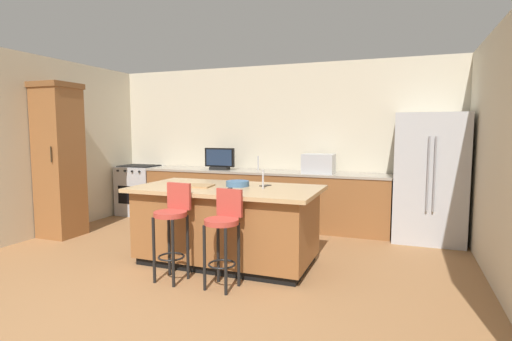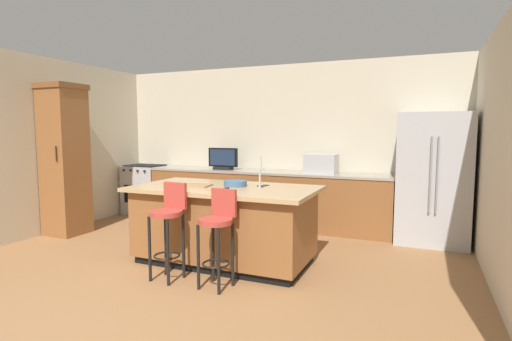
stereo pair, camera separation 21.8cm
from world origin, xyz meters
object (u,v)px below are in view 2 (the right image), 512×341
at_px(tv_monitor, 223,160).
at_px(bar_stool_right, 217,229).
at_px(fruit_bowl, 235,183).
at_px(cell_phone, 263,186).
at_px(cabinet_tower, 65,157).
at_px(cutting_board, 194,185).
at_px(microwave, 321,164).
at_px(tv_remote, 225,189).
at_px(refrigerator, 433,179).
at_px(kitchen_island, 225,224).
at_px(range_oven, 146,189).
at_px(bar_stool_left, 168,222).

height_order(tv_monitor, bar_stool_right, tv_monitor).
relative_size(fruit_bowl, cell_phone, 1.83).
relative_size(cabinet_tower, cutting_board, 5.83).
height_order(microwave, cutting_board, microwave).
bearing_deg(tv_remote, cell_phone, 54.19).
bearing_deg(tv_remote, tv_monitor, 110.83).
height_order(cell_phone, cutting_board, cutting_board).
xyz_separation_m(microwave, cell_phone, (-0.30, -1.67, -0.14)).
xyz_separation_m(microwave, fruit_bowl, (-0.60, -1.82, -0.12)).
bearing_deg(tv_monitor, refrigerator, -0.21).
relative_size(tv_monitor, cutting_board, 1.38).
xyz_separation_m(cell_phone, cutting_board, (-0.75, -0.34, 0.01)).
bearing_deg(kitchen_island, tv_monitor, 118.10).
bearing_deg(cell_phone, bar_stool_right, -76.55).
bearing_deg(range_oven, cell_phone, -28.46).
relative_size(kitchen_island, refrigerator, 1.20).
xyz_separation_m(cabinet_tower, cell_phone, (3.21, 0.02, -0.26)).
height_order(kitchen_island, cell_phone, cell_phone).
bearing_deg(tv_monitor, cell_phone, -49.33).
bearing_deg(microwave, cabinet_tower, -154.36).
distance_m(refrigerator, fruit_bowl, 2.80).
height_order(cabinet_tower, tv_remote, cabinet_tower).
xyz_separation_m(tv_monitor, cell_phone, (1.39, -1.61, -0.16)).
distance_m(refrigerator, bar_stool_left, 3.64).
distance_m(cell_phone, cutting_board, 0.82).
bearing_deg(tv_monitor, range_oven, 178.28).
xyz_separation_m(fruit_bowl, cutting_board, (-0.45, -0.19, -0.02)).
relative_size(fruit_bowl, cutting_board, 0.71).
distance_m(kitchen_island, microwave, 2.12).
xyz_separation_m(bar_stool_left, tv_remote, (0.42, 0.47, 0.30)).
distance_m(cabinet_tower, bar_stool_left, 2.75).
distance_m(refrigerator, cabinet_tower, 5.35).
relative_size(cell_phone, tv_remote, 0.88).
bearing_deg(tv_remote, cabinet_tower, 163.66).
xyz_separation_m(tv_monitor, cutting_board, (0.63, -1.95, -0.16)).
height_order(refrigerator, cabinet_tower, cabinet_tower).
xyz_separation_m(range_oven, cabinet_tower, (-0.14, -1.68, 0.71)).
distance_m(kitchen_island, range_oven, 3.29).
bearing_deg(fruit_bowl, range_oven, 146.80).
distance_m(range_oven, cabinet_tower, 1.83).
height_order(tv_monitor, cell_phone, tv_monitor).
height_order(refrigerator, bar_stool_left, refrigerator).
height_order(microwave, tv_monitor, tv_monitor).
bearing_deg(range_oven, bar_stool_left, -47.74).
xyz_separation_m(microwave, bar_stool_right, (-0.41, -2.62, -0.47)).
xyz_separation_m(kitchen_island, tv_monitor, (-0.99, 1.86, 0.61)).
relative_size(bar_stool_right, cell_phone, 6.54).
relative_size(range_oven, fruit_bowl, 3.36).
relative_size(range_oven, cabinet_tower, 0.41).
bearing_deg(fruit_bowl, tv_remote, -84.26).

